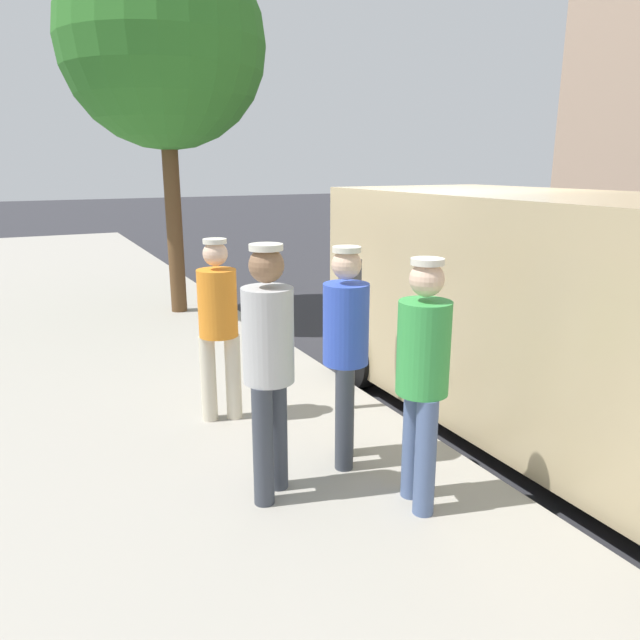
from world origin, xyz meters
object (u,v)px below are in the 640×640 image
at_px(pedestrian_in_gray, 269,357).
at_px(pedestrian_in_blue, 346,343).
at_px(parking_meter_near, 350,302).
at_px(parked_van, 583,318).
at_px(pedestrian_in_green, 423,370).
at_px(street_tree, 163,45).
at_px(pedestrian_in_orange, 218,319).

xyz_separation_m(pedestrian_in_gray, pedestrian_in_blue, (-0.69, -0.20, -0.05)).
bearing_deg(parking_meter_near, parked_van, 139.40).
relative_size(parking_meter_near, parked_van, 0.29).
height_order(pedestrian_in_green, street_tree, street_tree).
distance_m(pedestrian_in_orange, pedestrian_in_green, 2.08).
bearing_deg(pedestrian_in_orange, street_tree, -98.74).
distance_m(parked_van, street_tree, 6.81).
distance_m(pedestrian_in_gray, pedestrian_in_blue, 0.72).
relative_size(pedestrian_in_orange, pedestrian_in_blue, 0.98).
bearing_deg(parked_van, parking_meter_near, -40.60).
bearing_deg(parked_van, pedestrian_in_green, 10.43).
bearing_deg(pedestrian_in_green, pedestrian_in_orange, -68.92).
height_order(parking_meter_near, pedestrian_in_gray, pedestrian_in_gray).
relative_size(pedestrian_in_orange, pedestrian_in_green, 0.97).
xyz_separation_m(parking_meter_near, parked_van, (-1.50, 1.29, -0.03)).
distance_m(pedestrian_in_green, pedestrian_in_blue, 0.76).
bearing_deg(pedestrian_in_orange, pedestrian_in_gray, 86.36).
bearing_deg(parking_meter_near, pedestrian_in_gray, 41.40).
height_order(pedestrian_in_gray, pedestrian_in_blue, pedestrian_in_gray).
distance_m(pedestrian_in_orange, street_tree, 5.21).
height_order(pedestrian_in_blue, street_tree, street_tree).
relative_size(parking_meter_near, street_tree, 0.28).
distance_m(parking_meter_near, pedestrian_in_gray, 1.63).
height_order(parking_meter_near, pedestrian_in_orange, pedestrian_in_orange).
distance_m(pedestrian_in_blue, street_tree, 6.18).
distance_m(pedestrian_in_green, parked_van, 1.92).
bearing_deg(parking_meter_near, pedestrian_in_blue, 58.88).
distance_m(pedestrian_in_orange, parked_van, 3.08).
height_order(parking_meter_near, pedestrian_in_blue, pedestrian_in_blue).
relative_size(pedestrian_in_green, pedestrian_in_gray, 0.96).
relative_size(pedestrian_in_gray, parked_van, 0.34).
bearing_deg(parked_van, pedestrian_in_gray, -4.28).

